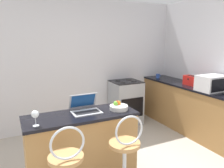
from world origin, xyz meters
name	(u,v)px	position (x,y,z in m)	size (l,w,h in m)	color
wall_back	(70,65)	(0.00, 2.51, 1.30)	(12.00, 0.06, 2.60)	silver
breakfast_bar	(82,150)	(-0.40, 0.62, 0.47)	(1.34, 0.51, 0.93)	#9E703D
counter_right	(201,112)	(2.04, 0.99, 0.47)	(0.58, 3.01, 0.93)	#9E703D
bar_stool_far	(125,162)	(-0.08, 0.10, 0.51)	(0.40, 0.40, 1.06)	silver
laptop	(85,107)	(-0.32, 0.70, 0.99)	(0.35, 0.30, 0.22)	#B7BABF
microwave	(212,83)	(2.01, 0.78, 1.06)	(0.50, 0.35, 0.27)	silver
toaster	(192,81)	(2.04, 1.28, 1.02)	(0.19, 0.30, 0.19)	red
stove_range	(126,102)	(1.10, 2.18, 0.47)	(0.60, 0.57, 0.94)	#9EA3A8
mug_blue	(158,76)	(1.93, 2.18, 0.98)	(0.09, 0.08, 0.10)	#2D51AD
wine_glass_short	(35,115)	(-0.93, 0.48, 1.05)	(0.08, 0.08, 0.17)	silver
fruit_bowl	(118,107)	(0.09, 0.59, 0.97)	(0.23, 0.23, 0.11)	silver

